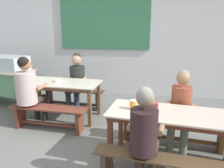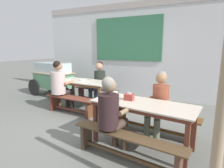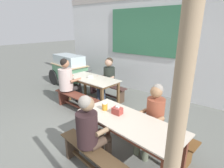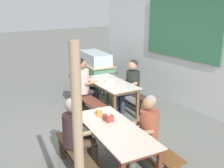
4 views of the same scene
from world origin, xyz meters
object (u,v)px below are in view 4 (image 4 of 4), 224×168
Objects in this scene: bench_far_back at (130,97)px; soup_bowl at (109,81)px; dining_table_far at (110,85)px; person_right_near_table at (145,128)px; food_cart at (95,68)px; wooden_support_post at (79,159)px; bench_near_front at (81,165)px; person_near_front at (77,131)px; condiment_jar at (99,112)px; person_left_back_turned at (84,81)px; person_center_facing at (131,82)px; bench_near_back at (144,146)px; tissue_box at (108,118)px; dining_table_near at (114,133)px; bench_far_front at (90,105)px.

soup_bowl is at bearing -100.48° from bench_far_back.
person_right_near_table reaches higher than dining_table_far.
food_cart is 5.55m from wooden_support_post.
bench_far_back is at bearing -0.92° from food_cart.
person_right_near_table is at bearing 77.27° from bench_near_front.
person_near_front is (1.62, -2.29, 0.41)m from bench_far_back.
dining_table_far is at bearing 140.35° from condiment_jar.
food_cart reaches higher than bench_far_back.
person_left_back_turned is at bearing 149.93° from bench_near_front.
dining_table_far is at bearing 136.42° from bench_near_front.
bench_far_back is 4.24m from wooden_support_post.
bench_near_front is 1.38× the size of person_center_facing.
person_left_back_turned is (-2.50, 0.26, 0.45)m from bench_near_back.
food_cart is at bearing 140.03° from person_left_back_turned.
person_right_near_table is 8.02× the size of tissue_box.
person_left_back_turned reaches higher than food_cart.
dining_table_near is at bearing 131.79° from wooden_support_post.
soup_bowl is at bearing 145.79° from tissue_box.
person_near_front is at bearing 153.99° from wooden_support_post.
person_right_near_table reaches higher than condiment_jar.
food_cart reaches higher than bench_near_back.
person_left_back_turned reaches higher than bench_far_back.
person_left_back_turned is at bearing -114.19° from bench_far_back.
food_cart reaches higher than bench_far_front.
condiment_jar reaches higher than bench_far_front.
person_center_facing is 1.03× the size of person_right_near_table.
food_cart is at bearing 176.71° from person_center_facing.
dining_table_far is 1.78m from food_cart.
tissue_box is 1.17× the size of condiment_jar.
person_near_front reaches higher than food_cart.
condiment_jar is at bearing -24.03° from bench_far_front.
wooden_support_post is (1.49, -1.15, 0.32)m from condiment_jar.
condiment_jar is (-0.44, 0.60, 0.53)m from bench_near_front.
bench_near_front is 10.13× the size of soup_bowl.
person_center_facing is 2.32m from tissue_box.
tissue_box is (1.58, -1.70, 0.09)m from person_center_facing.
wooden_support_post is (3.05, -2.39, 0.36)m from soup_bowl.
person_left_back_turned reaches higher than bench_far_front.
bench_far_back is 1.77m from food_cart.
bench_far_back is at bearing 129.09° from condiment_jar.
food_cart reaches higher than bench_near_front.
wooden_support_post is at bearing -38.09° from soup_bowl.
food_cart is at bearing 152.22° from tissue_box.
person_center_facing is at bearing 127.46° from bench_near_front.
bench_far_back is 1.00× the size of bench_far_front.
tissue_box reaches higher than condiment_jar.
dining_table_far is at bearing 48.09° from person_left_back_turned.
dining_table_far is 0.69× the size of wooden_support_post.
dining_table_far is 0.64m from person_left_back_turned.
wooden_support_post is (1.05, -0.54, 0.85)m from bench_near_front.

